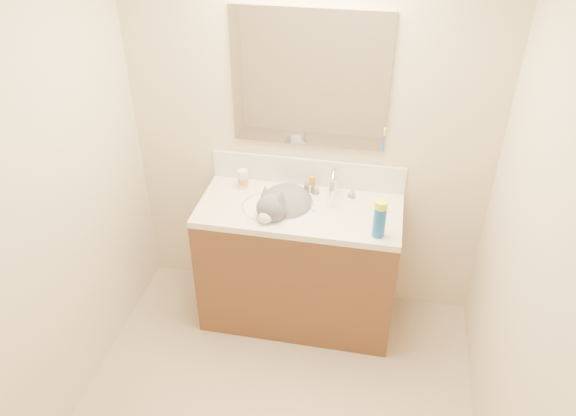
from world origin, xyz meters
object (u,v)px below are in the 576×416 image
at_px(basin, 279,218).
at_px(faucet, 334,186).
at_px(vanity_cabinet, 299,266).
at_px(amber_bottle, 312,183).
at_px(pill_bottle, 243,179).
at_px(spray_can, 379,221).
at_px(silver_jar, 308,187).
at_px(cat, 284,207).

distance_m(basin, faucet, 0.38).
xyz_separation_m(vanity_cabinet, amber_bottle, (0.04, 0.20, 0.50)).
distance_m(basin, pill_bottle, 0.35).
height_order(faucet, spray_can, faucet).
relative_size(vanity_cabinet, faucet, 4.29).
distance_m(basin, amber_bottle, 0.31).
distance_m(amber_bottle, spray_can, 0.58).
bearing_deg(vanity_cabinet, silver_jar, 83.78).
height_order(cat, silver_jar, cat).
xyz_separation_m(faucet, pill_bottle, (-0.56, 0.02, -0.03)).
relative_size(vanity_cabinet, cat, 2.38).
bearing_deg(spray_can, pill_bottle, 158.09).
xyz_separation_m(amber_bottle, spray_can, (0.43, -0.39, 0.05)).
bearing_deg(cat, silver_jar, 74.38).
relative_size(vanity_cabinet, amber_bottle, 12.49).
relative_size(amber_bottle, spray_can, 0.51).
bearing_deg(vanity_cabinet, amber_bottle, 78.81).
bearing_deg(basin, cat, 53.85).
relative_size(basin, pill_bottle, 3.81).
bearing_deg(vanity_cabinet, spray_can, -21.88).
height_order(faucet, pill_bottle, faucet).
bearing_deg(basin, pill_bottle, 145.04).
height_order(vanity_cabinet, faucet, faucet).
relative_size(cat, silver_jar, 8.34).
distance_m(vanity_cabinet, faucet, 0.58).
xyz_separation_m(pill_bottle, silver_jar, (0.40, 0.03, -0.03)).
distance_m(pill_bottle, silver_jar, 0.41).
bearing_deg(vanity_cabinet, pill_bottle, 158.05).
bearing_deg(cat, amber_bottle, 73.27).
height_order(vanity_cabinet, spray_can, spray_can).
xyz_separation_m(basin, amber_bottle, (0.16, 0.23, 0.12)).
distance_m(vanity_cabinet, cat, 0.45).
distance_m(basin, cat, 0.07).
relative_size(cat, spray_can, 2.69).
xyz_separation_m(pill_bottle, amber_bottle, (0.42, 0.05, -0.01)).
xyz_separation_m(faucet, cat, (-0.28, -0.14, -0.10)).
bearing_deg(basin, vanity_cabinet, 14.04).
bearing_deg(amber_bottle, basin, -124.45).
xyz_separation_m(faucet, amber_bottle, (-0.14, 0.07, -0.04)).
bearing_deg(faucet, pill_bottle, 178.19).
xyz_separation_m(faucet, silver_jar, (-0.16, 0.04, -0.06)).
height_order(basin, silver_jar, silver_jar).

